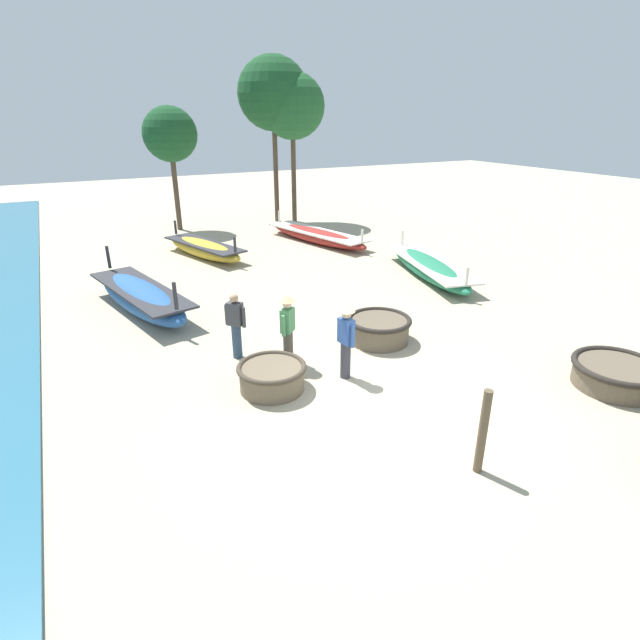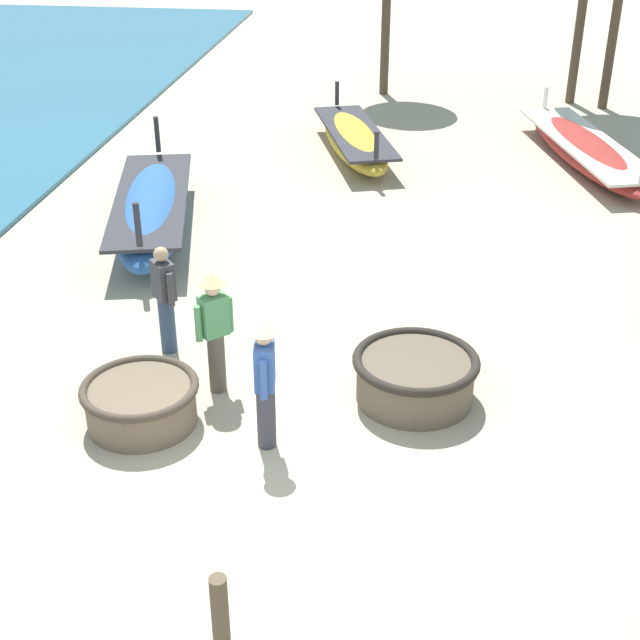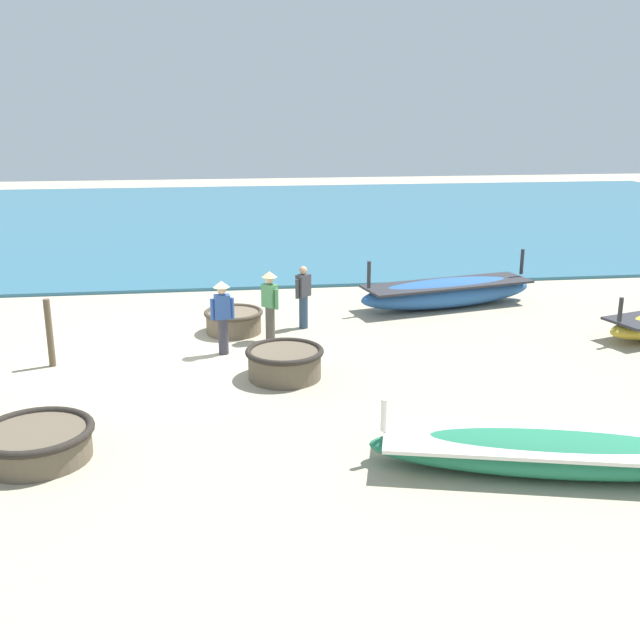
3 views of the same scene
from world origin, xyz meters
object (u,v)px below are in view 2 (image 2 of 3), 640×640
fisherman_standing_left (214,325)px  fisherman_with_hat (265,376)px  long_boat_red_hull (152,210)px  long_boat_blue_hull (585,150)px  long_boat_white_hull (355,140)px  coracle_upturned (141,401)px  coracle_beside_post (415,376)px  fisherman_standing_right (165,297)px

fisherman_standing_left → fisherman_with_hat: same height
fisherman_standing_left → fisherman_with_hat: 1.39m
long_boat_red_hull → fisherman_standing_left: 5.57m
long_boat_blue_hull → long_boat_white_hull: long_boat_white_hull is taller
coracle_upturned → long_boat_blue_hull: 12.69m
coracle_beside_post → fisherman_standing_right: 3.55m
coracle_beside_post → long_boat_blue_hull: size_ratio=0.27×
coracle_beside_post → fisherman_standing_right: fisherman_standing_right is taller
fisherman_standing_left → long_boat_white_hull: bearing=85.2°
coracle_beside_post → fisherman_standing_left: 2.60m
long_boat_blue_hull → fisherman_standing_left: (-5.88, -9.98, 0.66)m
fisherman_standing_left → fisherman_standing_right: bearing=135.5°
long_boat_red_hull → long_boat_white_hull: (3.19, 4.89, -0.08)m
long_boat_red_hull → fisherman_with_hat: 6.92m
coracle_beside_post → long_boat_blue_hull: bearing=71.2°
coracle_upturned → long_boat_blue_hull: size_ratio=0.24×
fisherman_standing_left → fisherman_standing_right: 1.27m
fisherman_with_hat → fisherman_standing_left: bearing=127.4°
fisherman_standing_left → coracle_upturned: bearing=-131.8°
long_boat_blue_hull → fisherman_standing_left: fisherman_standing_left is taller
coracle_upturned → coracle_beside_post: bearing=16.3°
fisherman_with_hat → fisherman_standing_right: bearing=131.3°
fisherman_standing_right → fisherman_with_hat: bearing=-48.7°
coracle_beside_post → long_boat_red_hull: bearing=135.0°
long_boat_white_hull → fisherman_standing_right: 9.19m
coracle_upturned → fisherman_standing_left: bearing=48.2°
coracle_beside_post → long_boat_white_hull: size_ratio=0.34×
coracle_upturned → fisherman_standing_right: bearing=95.1°
long_boat_red_hull → long_boat_white_hull: long_boat_red_hull is taller
fisherman_with_hat → long_boat_blue_hull: bearing=65.5°
long_boat_white_hull → fisherman_standing_right: size_ratio=2.97×
coracle_beside_post → fisherman_standing_left: (-2.52, -0.12, 0.62)m
coracle_upturned → long_boat_white_hull: size_ratio=0.31×
long_boat_white_hull → fisherman_with_hat: 11.02m
coracle_upturned → coracle_beside_post: (3.27, 0.96, 0.04)m
coracle_upturned → long_boat_red_hull: long_boat_red_hull is taller
long_boat_red_hull → fisherman_standing_right: (1.46, -4.12, 0.42)m
coracle_upturned → long_boat_red_hull: bearing=105.4°
long_boat_blue_hull → fisherman_standing_right: size_ratio=3.83×
fisherman_with_hat → fisherman_standing_right: 2.65m
coracle_upturned → fisherman_with_hat: size_ratio=0.86×
coracle_beside_post → fisherman_with_hat: (-1.68, -1.22, 0.62)m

